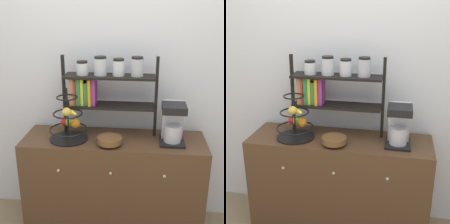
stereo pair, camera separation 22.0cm
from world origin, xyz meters
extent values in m
cube|color=silver|center=(0.00, 0.51, 1.30)|extent=(7.00, 0.05, 2.60)
cube|color=#4C331E|center=(0.00, 0.23, 0.42)|extent=(1.49, 0.46, 0.83)
sphere|color=#B2AD8C|center=(-0.41, -0.01, 0.65)|extent=(0.02, 0.02, 0.02)
sphere|color=#B2AD8C|center=(0.00, -0.01, 0.65)|extent=(0.02, 0.02, 0.02)
sphere|color=#B2AD8C|center=(0.41, -0.01, 0.65)|extent=(0.02, 0.02, 0.02)
cube|color=black|center=(0.47, 0.22, 0.84)|extent=(0.19, 0.24, 0.02)
cube|color=#B7B7BC|center=(0.47, 0.28, 1.00)|extent=(0.16, 0.10, 0.30)
cylinder|color=#B7B7BC|center=(0.47, 0.19, 0.92)|extent=(0.14, 0.14, 0.13)
cube|color=black|center=(0.47, 0.20, 1.12)|extent=(0.18, 0.19, 0.06)
cylinder|color=black|center=(-0.36, 0.19, 0.84)|extent=(0.31, 0.31, 0.01)
cylinder|color=black|center=(-0.36, 0.19, 1.05)|extent=(0.01, 0.01, 0.42)
torus|color=black|center=(-0.36, 0.19, 0.92)|extent=(0.31, 0.31, 0.01)
torus|color=black|center=(-0.36, 0.19, 1.05)|extent=(0.24, 0.24, 0.01)
torus|color=black|center=(-0.36, 0.19, 1.19)|extent=(0.17, 0.17, 0.01)
sphere|color=red|center=(-0.41, 0.26, 0.96)|extent=(0.07, 0.07, 0.07)
sphere|color=#6BAD33|center=(-0.37, 0.25, 0.96)|extent=(0.07, 0.07, 0.07)
sphere|color=orange|center=(-0.31, 0.23, 0.96)|extent=(0.08, 0.08, 0.08)
ellipsoid|color=yellow|center=(-0.33, 0.16, 1.08)|extent=(0.13, 0.13, 0.04)
sphere|color=gold|center=(-0.35, 0.13, 1.09)|extent=(0.07, 0.07, 0.07)
cylinder|color=brown|center=(-0.02, 0.11, 0.84)|extent=(0.11, 0.11, 0.02)
cylinder|color=brown|center=(-0.02, 0.11, 0.88)|extent=(0.19, 0.19, 0.05)
cube|color=black|center=(-0.42, 0.33, 1.16)|extent=(0.02, 0.02, 0.66)
cube|color=black|center=(0.33, 0.33, 1.16)|extent=(0.02, 0.02, 0.66)
cube|color=black|center=(-0.04, 0.33, 1.08)|extent=(0.73, 0.20, 0.02)
cube|color=black|center=(-0.04, 0.33, 1.33)|extent=(0.73, 0.20, 0.02)
cube|color=tan|center=(-0.35, 0.33, 1.20)|extent=(0.03, 0.13, 0.22)
cube|color=red|center=(-0.32, 0.33, 1.20)|extent=(0.02, 0.16, 0.22)
cube|color=#2D8C47|center=(-0.29, 0.33, 1.20)|extent=(0.03, 0.14, 0.22)
cube|color=yellow|center=(-0.26, 0.33, 1.20)|extent=(0.02, 0.13, 0.22)
cube|color=#2D8C47|center=(-0.23, 0.33, 1.19)|extent=(0.03, 0.12, 0.19)
cube|color=orange|center=(-0.20, 0.33, 1.20)|extent=(0.02, 0.16, 0.22)
cube|color=#8C338C|center=(-0.17, 0.33, 1.20)|extent=(0.03, 0.13, 0.22)
cylinder|color=silver|center=(-0.26, 0.33, 1.39)|extent=(0.10, 0.10, 0.10)
cylinder|color=black|center=(-0.26, 0.33, 1.44)|extent=(0.09, 0.09, 0.02)
cylinder|color=silver|center=(-0.12, 0.33, 1.40)|extent=(0.10, 0.10, 0.13)
cylinder|color=black|center=(-0.12, 0.33, 1.48)|extent=(0.09, 0.09, 0.02)
cylinder|color=silver|center=(0.03, 0.33, 1.40)|extent=(0.10, 0.10, 0.12)
cylinder|color=black|center=(0.03, 0.33, 1.46)|extent=(0.09, 0.09, 0.02)
cylinder|color=#ADB2B7|center=(0.17, 0.33, 1.41)|extent=(0.10, 0.10, 0.14)
cylinder|color=black|center=(0.17, 0.33, 1.48)|extent=(0.09, 0.09, 0.02)
camera|label=1|loc=(0.23, -2.08, 1.88)|focal=50.00mm
camera|label=2|loc=(0.45, -2.05, 1.88)|focal=50.00mm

